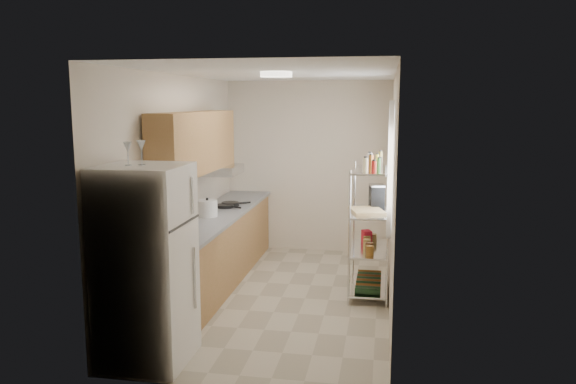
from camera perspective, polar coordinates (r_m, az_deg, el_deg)
name	(u,v)px	position (r m, az deg, el deg)	size (l,w,h in m)	color
room	(282,189)	(6.43, -0.65, 0.34)	(2.52, 4.42, 2.62)	#BAAE97
counter_run	(217,247)	(7.24, -7.19, -5.58)	(0.63, 3.51, 0.90)	#A77247
upper_cabinets	(195,142)	(6.74, -9.38, 4.99)	(0.33, 2.20, 0.72)	#A77247
range_hood	(220,170)	(7.52, -6.89, 2.26)	(0.50, 0.60, 0.12)	#B7BABC
window	(391,166)	(6.64, 10.38, 2.65)	(0.06, 1.00, 1.46)	white
bakers_rack	(370,203)	(6.65, 8.37, -1.14)	(0.45, 0.90, 1.73)	silver
ceiling_dome	(276,75)	(6.07, -1.20, 11.84)	(0.34, 0.34, 0.06)	white
refrigerator	(146,265)	(5.09, -14.21, -7.19)	(0.72, 0.72, 1.75)	white
wine_glass_a	(142,153)	(4.91, -14.66, 3.88)	(0.08, 0.08, 0.21)	silver
wine_glass_b	(128,154)	(4.90, -15.96, 3.75)	(0.07, 0.07, 0.20)	silver
rice_cooker	(207,208)	(6.91, -8.21, -1.66)	(0.25, 0.25, 0.20)	white
frying_pan_large	(225,206)	(7.47, -6.44, -1.42)	(0.23, 0.23, 0.04)	black
frying_pan_small	(230,204)	(7.59, -5.88, -1.22)	(0.24, 0.24, 0.05)	black
cutting_board	(367,211)	(6.62, 8.02, -1.89)	(0.35, 0.45, 0.03)	tan
espresso_machine	(377,196)	(6.89, 9.00, -0.40)	(0.16, 0.25, 0.29)	black
storage_bag	(367,237)	(7.00, 7.98, -4.53)	(0.10, 0.14, 0.16)	red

